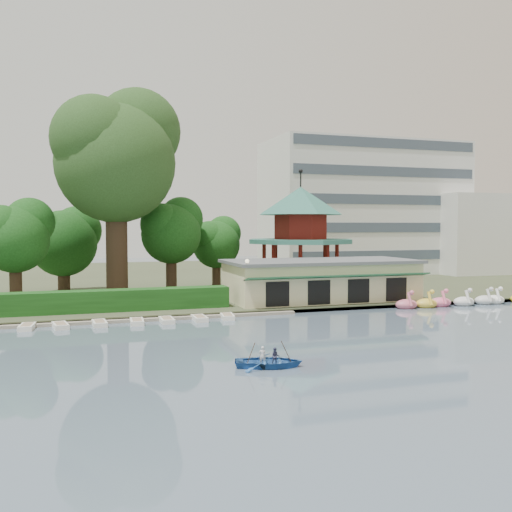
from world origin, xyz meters
name	(u,v)px	position (x,y,z in m)	size (l,w,h in m)	color
ground_plane	(322,361)	(0.00, 0.00, 0.00)	(220.00, 220.00, 0.00)	slate
shore	(168,278)	(0.00, 52.00, 0.20)	(220.00, 70.00, 0.40)	#424930
embankment	(236,314)	(0.00, 17.30, 0.15)	(220.00, 0.60, 0.30)	gray
dock	(89,322)	(-12.00, 17.20, 0.12)	(34.00, 1.60, 0.24)	gray
boathouse	(321,279)	(10.00, 21.97, 2.37)	(18.60, 9.39, 3.90)	beige
pavilion	(300,227)	(12.00, 32.00, 7.48)	(12.40, 12.40, 13.50)	beige
office_building	(382,212)	(32.67, 49.00, 9.73)	(38.00, 18.00, 20.00)	silver
hedge	(50,303)	(-15.00, 20.50, 1.30)	(30.00, 2.00, 1.80)	#1A4D17
lamp_post	(247,274)	(1.50, 19.00, 3.34)	(0.36, 0.36, 4.28)	black
big_tree	(117,152)	(-8.84, 28.19, 14.74)	(12.67, 11.81, 21.00)	#3A281C
small_trees	(71,239)	(-13.26, 31.90, 6.31)	(39.15, 16.74, 10.39)	#3A281C
swan_boats	(491,300)	(25.66, 16.52, 0.40)	(21.79, 2.06, 1.92)	#D6687E
moored_rowboats	(62,325)	(-13.99, 15.79, 0.18)	(27.30, 2.69, 0.36)	white
rowboat_with_passengers	(269,357)	(-3.27, -0.27, 0.53)	(5.98, 5.02, 2.01)	#2B5FA4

